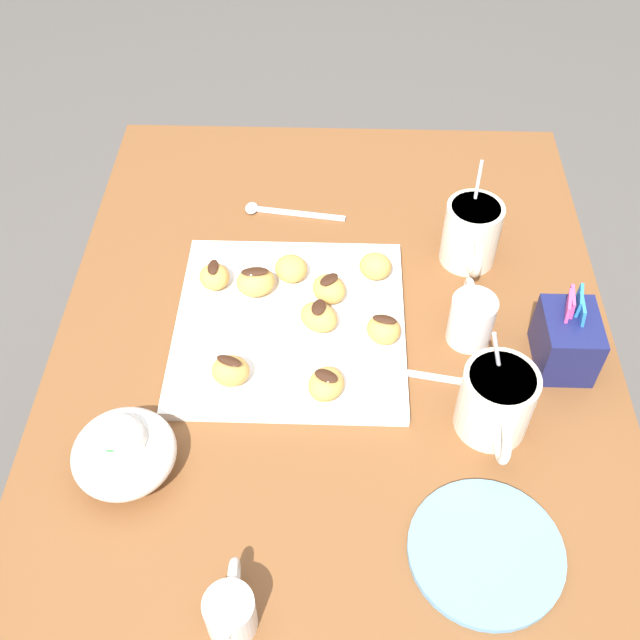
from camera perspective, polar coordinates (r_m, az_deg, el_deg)
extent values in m
plane|color=#514C47|center=(1.66, 0.66, -17.30)|extent=(8.00, 8.00, 0.00)
cube|color=brown|center=(1.04, 0.99, -1.36)|extent=(0.94, 0.76, 0.04)
cube|color=brown|center=(1.62, -10.25, 1.82)|extent=(0.07, 0.07, 0.70)
cube|color=brown|center=(1.62, 12.44, 1.31)|extent=(0.07, 0.07, 0.70)
cube|color=white|center=(1.02, -2.36, -0.44)|extent=(0.31, 0.31, 0.02)
cylinder|color=silver|center=(1.11, 11.30, 6.46)|extent=(0.08, 0.08, 0.10)
torus|color=silver|center=(1.07, 11.61, 4.82)|extent=(0.06, 0.01, 0.06)
cylinder|color=black|center=(1.08, 11.65, 8.14)|extent=(0.07, 0.07, 0.01)
cylinder|color=silver|center=(1.10, 11.52, 8.50)|extent=(0.05, 0.01, 0.13)
cylinder|color=silver|center=(0.92, 13.09, -6.00)|extent=(0.09, 0.09, 0.09)
torus|color=silver|center=(0.89, 13.57, -8.71)|extent=(0.06, 0.01, 0.06)
cylinder|color=black|center=(0.89, 13.55, -4.48)|extent=(0.08, 0.08, 0.01)
cylinder|color=silver|center=(0.90, 13.36, -3.74)|extent=(0.02, 0.04, 0.12)
cylinder|color=white|center=(1.01, 11.32, 0.00)|extent=(0.06, 0.06, 0.07)
cone|color=white|center=(0.97, 11.72, -0.26)|extent=(0.02, 0.02, 0.02)
torus|color=white|center=(1.04, 11.13, 1.80)|extent=(0.05, 0.01, 0.05)
cylinder|color=white|center=(0.99, 11.58, 1.14)|extent=(0.05, 0.05, 0.01)
cube|color=#191E51|center=(1.01, 18.09, -1.51)|extent=(0.09, 0.07, 0.08)
cube|color=#EA4C93|center=(0.98, 18.24, 0.98)|extent=(0.04, 0.01, 0.03)
cube|color=#EA4C93|center=(0.99, 18.45, 1.30)|extent=(0.04, 0.01, 0.03)
cube|color=#2D84D1|center=(0.99, 18.95, 1.39)|extent=(0.04, 0.01, 0.03)
cube|color=#2D84D1|center=(0.98, 19.14, 0.74)|extent=(0.04, 0.01, 0.03)
ellipsoid|color=white|center=(0.91, -14.73, -9.75)|extent=(0.12, 0.12, 0.07)
sphere|color=silver|center=(0.89, -15.02, -8.96)|extent=(0.07, 0.07, 0.07)
ellipsoid|color=green|center=(0.86, -15.46, -9.00)|extent=(0.03, 0.02, 0.01)
cylinder|color=white|center=(0.81, -6.93, -21.25)|extent=(0.05, 0.05, 0.05)
cone|color=white|center=(0.79, -7.27, -22.51)|extent=(0.02, 0.02, 0.02)
torus|color=white|center=(0.82, -6.66, -18.83)|extent=(0.04, 0.01, 0.04)
cylinder|color=#381E11|center=(0.79, -7.08, -20.73)|extent=(0.04, 0.04, 0.01)
cylinder|color=#66A8DB|center=(0.87, 12.36, -16.77)|extent=(0.17, 0.17, 0.01)
cube|color=silver|center=(0.99, 9.60, -4.48)|extent=(0.03, 0.15, 0.00)
ellipsoid|color=silver|center=(0.98, 5.28, -3.79)|extent=(0.03, 0.02, 0.01)
cube|color=silver|center=(1.19, -1.75, 8.07)|extent=(0.03, 0.15, 0.00)
ellipsoid|color=silver|center=(1.21, -5.29, 8.46)|extent=(0.03, 0.02, 0.01)
ellipsoid|color=#D19347|center=(0.93, 0.37, -4.88)|extent=(0.06, 0.06, 0.03)
ellipsoid|color=#381E11|center=(0.92, 0.38, -4.26)|extent=(0.03, 0.04, 0.00)
ellipsoid|color=#D19347|center=(1.06, -8.09, 3.28)|extent=(0.05, 0.05, 0.04)
ellipsoid|color=#381E11|center=(1.05, -8.21, 4.01)|extent=(0.03, 0.01, 0.00)
ellipsoid|color=#D19347|center=(0.95, -6.90, -3.84)|extent=(0.04, 0.05, 0.04)
ellipsoid|color=#381E11|center=(0.93, -7.01, -3.09)|extent=(0.03, 0.04, 0.00)
ellipsoid|color=#D19347|center=(1.00, -0.19, 0.23)|extent=(0.06, 0.07, 0.04)
ellipsoid|color=#381E11|center=(0.98, -0.19, 0.98)|extent=(0.03, 0.02, 0.00)
ellipsoid|color=#D19347|center=(1.06, -2.29, 3.93)|extent=(0.07, 0.06, 0.03)
ellipsoid|color=#D19347|center=(0.99, 4.76, -0.72)|extent=(0.06, 0.06, 0.04)
ellipsoid|color=#381E11|center=(0.97, 4.83, 0.05)|extent=(0.02, 0.03, 0.00)
ellipsoid|color=#D19347|center=(1.07, 4.14, 4.10)|extent=(0.05, 0.05, 0.04)
ellipsoid|color=#D19347|center=(1.05, -4.99, 2.91)|extent=(0.06, 0.06, 0.04)
ellipsoid|color=#381E11|center=(1.03, -5.06, 3.69)|extent=(0.02, 0.04, 0.00)
ellipsoid|color=#D19347|center=(1.03, 0.59, 2.37)|extent=(0.07, 0.06, 0.03)
ellipsoid|color=#381E11|center=(1.02, 0.60, 3.10)|extent=(0.03, 0.03, 0.00)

